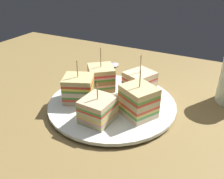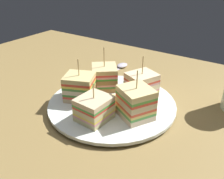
{
  "view_description": "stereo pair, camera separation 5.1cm",
  "coord_description": "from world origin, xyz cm",
  "views": [
    {
      "loc": [
        -20.89,
        39.7,
        28.08
      ],
      "look_at": [
        0.0,
        0.0,
        4.21
      ],
      "focal_mm": 38.81,
      "sensor_mm": 36.0,
      "label": 1
    },
    {
      "loc": [
        -25.24,
        37.09,
        28.08
      ],
      "look_at": [
        0.0,
        0.0,
        4.21
      ],
      "focal_mm": 38.81,
      "sensor_mm": 36.0,
      "label": 2
    }
  ],
  "objects": [
    {
      "name": "sandwich_wedge_4",
      "position": [
        -3.73,
        -6.07,
        3.85
      ],
      "size": [
        7.34,
        7.78,
        9.39
      ],
      "rotation": [
        0.0,
        0.0,
        13.71
      ],
      "color": "#D1BB80",
      "rests_on": "plate"
    },
    {
      "name": "ground_plane",
      "position": [
        0.0,
        0.0,
        -0.9
      ],
      "size": [
        121.2,
        78.28,
        1.8
      ],
      "primitive_type": "cube",
      "color": "olive"
    },
    {
      "name": "sandwich_wedge_1",
      "position": [
        6.66,
        2.53,
        3.96
      ],
      "size": [
        7.86,
        7.56,
        9.26
      ],
      "rotation": [
        0.0,
        0.0,
        9.83
      ],
      "color": "beige",
      "rests_on": "plate"
    },
    {
      "name": "sandwich_wedge_3",
      "position": [
        -6.83,
        2.03,
        4.29
      ],
      "size": [
        8.04,
        7.8,
        9.79
      ],
      "rotation": [
        0.0,
        0.0,
        12.06
      ],
      "color": "beige",
      "rests_on": "plate"
    },
    {
      "name": "sandwich_wedge_0",
      "position": [
        5.36,
        -4.7,
        3.88
      ],
      "size": [
        8.27,
        8.33,
        9.91
      ],
      "rotation": [
        0.0,
        0.0,
        8.54
      ],
      "color": "#DEBC81",
      "rests_on": "plate"
    },
    {
      "name": "chip_pile",
      "position": [
        -0.78,
        1.62,
        2.37
      ],
      "size": [
        6.44,
        6.03,
        2.41
      ],
      "color": "tan",
      "rests_on": "plate"
    },
    {
      "name": "sandwich_wedge_2",
      "position": [
        -0.78,
        7.08,
        3.5
      ],
      "size": [
        5.78,
        6.45,
        7.63
      ],
      "rotation": [
        0.0,
        0.0,
        10.94
      ],
      "color": "beige",
      "rests_on": "plate"
    },
    {
      "name": "spoon",
      "position": [
        10.23,
        -18.54,
        0.41
      ],
      "size": [
        2.96,
        14.65,
        1.0
      ],
      "rotation": [
        0.0,
        0.0,
        4.65
      ],
      "color": "silver",
      "rests_on": "ground_plane"
    },
    {
      "name": "plate",
      "position": [
        0.0,
        0.0,
        0.73
      ],
      "size": [
        27.31,
        27.31,
        1.21
      ],
      "color": "white",
      "rests_on": "ground_plane"
    }
  ]
}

